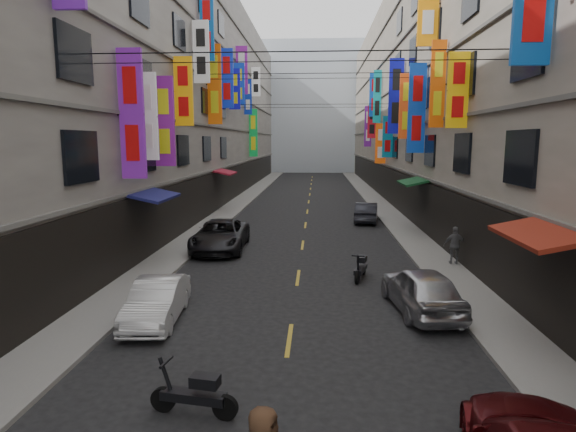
# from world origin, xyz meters

# --- Properties ---
(sidewalk_left) EXTENTS (2.00, 90.00, 0.12)m
(sidewalk_left) POSITION_xyz_m (-6.00, 42.00, 0.06)
(sidewalk_left) COLOR slate
(sidewalk_left) RESTS_ON ground
(sidewalk_right) EXTENTS (2.00, 90.00, 0.12)m
(sidewalk_right) POSITION_xyz_m (6.00, 42.00, 0.06)
(sidewalk_right) COLOR slate
(sidewalk_right) RESTS_ON ground
(building_row_left) EXTENTS (10.14, 90.00, 19.00)m
(building_row_left) POSITION_xyz_m (-11.99, 42.00, 9.49)
(building_row_left) COLOR gray
(building_row_left) RESTS_ON ground
(building_row_right) EXTENTS (10.14, 90.00, 19.00)m
(building_row_right) POSITION_xyz_m (11.99, 42.00, 9.49)
(building_row_right) COLOR #AD9F91
(building_row_right) RESTS_ON ground
(haze_block) EXTENTS (18.00, 8.00, 22.00)m
(haze_block) POSITION_xyz_m (0.00, 92.00, 11.00)
(haze_block) COLOR silver
(haze_block) RESTS_ON ground
(shop_signage) EXTENTS (14.00, 55.00, 11.48)m
(shop_signage) POSITION_xyz_m (-0.18, 34.95, 9.10)
(shop_signage) COLOR #0D1AA0
(shop_signage) RESTS_ON ground
(street_awnings) EXTENTS (13.99, 35.20, 0.41)m
(street_awnings) POSITION_xyz_m (-1.26, 26.00, 3.00)
(street_awnings) COLOR #12461C
(street_awnings) RESTS_ON ground
(overhead_cables) EXTENTS (14.00, 38.04, 1.24)m
(overhead_cables) POSITION_xyz_m (0.00, 30.00, 8.80)
(overhead_cables) COLOR black
(overhead_cables) RESTS_ON ground
(lane_markings) EXTENTS (0.12, 80.20, 0.01)m
(lane_markings) POSITION_xyz_m (0.00, 39.00, 0.00)
(lane_markings) COLOR gold
(lane_markings) RESTS_ON ground
(scooter_crossing) EXTENTS (1.80, 0.60, 1.14)m
(scooter_crossing) POSITION_xyz_m (-1.62, 14.26, 0.44)
(scooter_crossing) COLOR black
(scooter_crossing) RESTS_ON ground
(scooter_far_right) EXTENTS (0.72, 1.77, 1.14)m
(scooter_far_right) POSITION_xyz_m (2.44, 23.96, 0.44)
(scooter_far_right) COLOR black
(scooter_far_right) RESTS_ON ground
(car_left_mid) EXTENTS (1.62, 3.88, 1.25)m
(car_left_mid) POSITION_xyz_m (-4.00, 19.13, 0.62)
(car_left_mid) COLOR silver
(car_left_mid) RESTS_ON ground
(car_left_far) EXTENTS (2.59, 5.32, 1.46)m
(car_left_far) POSITION_xyz_m (-4.00, 28.64, 0.73)
(car_left_far) COLOR black
(car_left_far) RESTS_ON ground
(car_right_mid) EXTENTS (2.23, 4.43, 1.45)m
(car_right_mid) POSITION_xyz_m (4.00, 20.42, 0.72)
(car_right_mid) COLOR #B2B2B7
(car_right_mid) RESTS_ON ground
(car_right_far) EXTENTS (1.93, 4.15, 1.32)m
(car_right_far) POSITION_xyz_m (4.00, 37.45, 0.66)
(car_right_far) COLOR #27282F
(car_right_far) RESTS_ON ground
(pedestrian_rfar) EXTENTS (0.99, 0.62, 1.62)m
(pedestrian_rfar) POSITION_xyz_m (6.60, 26.09, 0.93)
(pedestrian_rfar) COLOR slate
(pedestrian_rfar) RESTS_ON sidewalk_right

